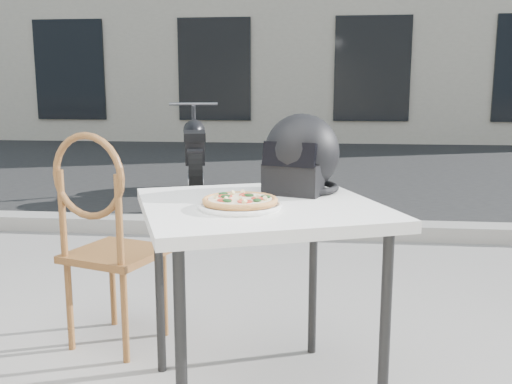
# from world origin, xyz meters

# --- Properties ---
(street_asphalt) EXTENTS (30.00, 8.00, 0.00)m
(street_asphalt) POSITION_xyz_m (0.00, 7.00, 0.00)
(street_asphalt) COLOR black
(street_asphalt) RESTS_ON ground
(curb) EXTENTS (30.00, 0.25, 0.12)m
(curb) POSITION_xyz_m (0.00, 3.00, 0.06)
(curb) COLOR gray
(curb) RESTS_ON ground
(cafe_table_main) EXTENTS (1.07, 1.07, 0.79)m
(cafe_table_main) POSITION_xyz_m (0.36, 0.44, 0.72)
(cafe_table_main) COLOR white
(cafe_table_main) RESTS_ON ground
(plate) EXTENTS (0.37, 0.37, 0.02)m
(plate) POSITION_xyz_m (0.30, 0.32, 0.80)
(plate) COLOR white
(plate) RESTS_ON cafe_table_main
(pizza) EXTENTS (0.30, 0.30, 0.03)m
(pizza) POSITION_xyz_m (0.30, 0.32, 0.82)
(pizza) COLOR #D3924D
(pizza) RESTS_ON plate
(helmet) EXTENTS (0.39, 0.40, 0.31)m
(helmet) POSITION_xyz_m (0.50, 0.68, 0.93)
(helmet) COLOR black
(helmet) RESTS_ON cafe_table_main
(cafe_chair_main) EXTENTS (0.49, 0.49, 1.02)m
(cafe_chair_main) POSITION_xyz_m (-0.38, 0.82, 0.57)
(cafe_chair_main) COLOR brown
(cafe_chair_main) RESTS_ON ground
(motorcycle) EXTENTS (0.67, 2.06, 1.04)m
(motorcycle) POSITION_xyz_m (-0.72, 4.31, 0.46)
(motorcycle) COLOR black
(motorcycle) RESTS_ON street_asphalt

